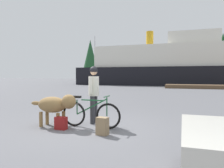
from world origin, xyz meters
TOP-DOWN VIEW (x-y plane):
  - ground_plane at (0.00, 0.00)m, footprint 160.00×160.00m
  - bicycle at (-0.01, 0.08)m, footprint 1.77×0.44m
  - person_cyclist at (-0.13, 0.63)m, footprint 0.32×0.53m
  - dog at (-1.00, -0.13)m, footprint 1.46×0.54m
  - backpack at (0.58, -0.50)m, footprint 0.31×0.24m
  - handbag_pannier at (-0.68, -0.36)m, footprint 0.32×0.19m
  - ferry_boat at (1.08, 28.09)m, footprint 28.66×7.50m
  - sailboat_moored at (-13.76, 32.80)m, footprint 8.56×2.40m
  - pine_tree_far_left at (-20.69, 46.05)m, footprint 4.16×4.16m
  - pine_tree_center at (-0.19, 45.65)m, footprint 2.90×2.90m
  - pine_tree_mid_back at (11.54, 52.10)m, footprint 4.37×4.37m

SIDE VIEW (x-z plane):
  - ground_plane at x=0.00m, z-range 0.00..0.00m
  - handbag_pannier at x=-0.68m, z-range 0.00..0.35m
  - backpack at x=0.58m, z-range 0.00..0.44m
  - bicycle at x=-0.01m, z-range -0.07..0.84m
  - sailboat_moored at x=-13.76m, z-range -4.02..5.01m
  - dog at x=-1.00m, z-range 0.16..1.10m
  - person_cyclist at x=-0.13m, z-range 0.19..1.94m
  - ferry_boat at x=1.08m, z-range -1.27..7.01m
  - pine_tree_far_left at x=-20.69m, z-range 1.05..11.82m
  - pine_tree_center at x=-0.19m, z-range 1.39..12.61m
  - pine_tree_mid_back at x=11.54m, z-range 1.44..13.17m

